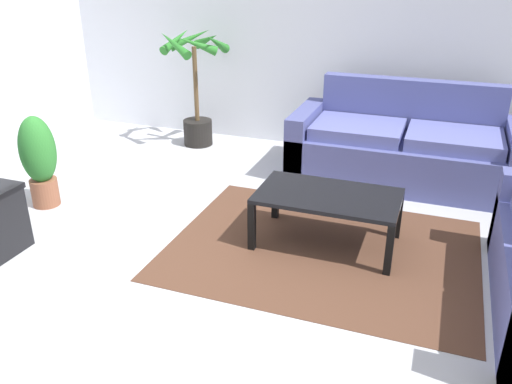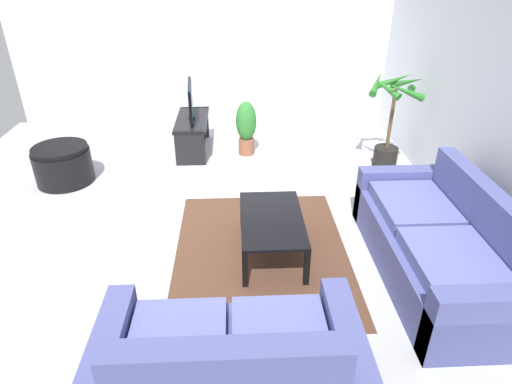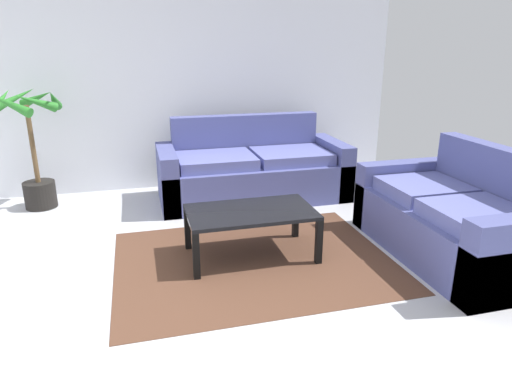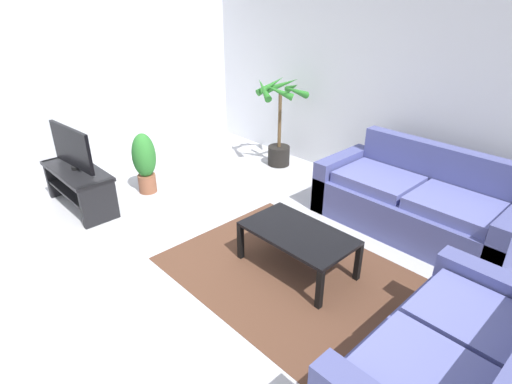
{
  "view_description": "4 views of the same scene",
  "coord_description": "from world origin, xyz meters",
  "px_view_note": "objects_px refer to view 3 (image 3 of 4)",
  "views": [
    {
      "loc": [
        1.36,
        -2.6,
        1.98
      ],
      "look_at": [
        0.24,
        0.45,
        0.51
      ],
      "focal_mm": 36.92,
      "sensor_mm": 36.0,
      "label": 1
    },
    {
      "loc": [
        4.14,
        0.5,
        2.63
      ],
      "look_at": [
        0.4,
        0.68,
        0.55
      ],
      "focal_mm": 30.44,
      "sensor_mm": 36.0,
      "label": 2
    },
    {
      "loc": [
        -0.19,
        -2.51,
        1.69
      ],
      "look_at": [
        0.65,
        0.64,
        0.62
      ],
      "focal_mm": 31.81,
      "sensor_mm": 36.0,
      "label": 3
    },
    {
      "loc": [
        2.73,
        -1.67,
        2.41
      ],
      "look_at": [
        0.18,
        0.74,
        0.66
      ],
      "focal_mm": 29.05,
      "sensor_mm": 36.0,
      "label": 4
    }
  ],
  "objects_px": {
    "couch_main": "(252,172)",
    "couch_loveseat": "(454,221)",
    "potted_palm": "(33,151)",
    "coffee_table": "(251,216)"
  },
  "relations": [
    {
      "from": "couch_loveseat",
      "to": "coffee_table",
      "type": "bearing_deg",
      "value": 166.24
    },
    {
      "from": "couch_loveseat",
      "to": "couch_main",
      "type": "bearing_deg",
      "value": 123.48
    },
    {
      "from": "couch_main",
      "to": "couch_loveseat",
      "type": "height_order",
      "value": "same"
    },
    {
      "from": "couch_main",
      "to": "potted_palm",
      "type": "bearing_deg",
      "value": 173.39
    },
    {
      "from": "couch_loveseat",
      "to": "potted_palm",
      "type": "distance_m",
      "value": 4.13
    },
    {
      "from": "couch_main",
      "to": "couch_loveseat",
      "type": "bearing_deg",
      "value": -56.52
    },
    {
      "from": "couch_main",
      "to": "coffee_table",
      "type": "bearing_deg",
      "value": -105.07
    },
    {
      "from": "couch_main",
      "to": "potted_palm",
      "type": "xyz_separation_m",
      "value": [
        -2.29,
        0.27,
        0.32
      ]
    },
    {
      "from": "couch_loveseat",
      "to": "potted_palm",
      "type": "xyz_separation_m",
      "value": [
        -3.52,
        2.13,
        0.33
      ]
    },
    {
      "from": "couch_main",
      "to": "couch_loveseat",
      "type": "relative_size",
      "value": 1.26
    }
  ]
}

